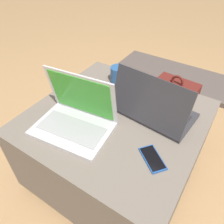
# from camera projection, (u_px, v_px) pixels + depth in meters

# --- Properties ---
(ground_plane) EXTENTS (14.00, 14.00, 0.00)m
(ground_plane) POSITION_uv_depth(u_px,v_px,m) (115.00, 171.00, 1.40)
(ground_plane) COLOR tan
(ottoman) EXTENTS (0.82, 0.81, 0.48)m
(ottoman) POSITION_uv_depth(u_px,v_px,m) (116.00, 147.00, 1.24)
(ottoman) COLOR #3D3832
(ottoman) RESTS_ON ground_plane
(laptop_near) EXTENTS (0.37, 0.29, 0.25)m
(laptop_near) POSITION_uv_depth(u_px,v_px,m) (76.00, 117.00, 1.00)
(laptop_near) COLOR silver
(laptop_near) RESTS_ON ottoman
(laptop_far) EXTENTS (0.39, 0.27, 0.24)m
(laptop_far) POSITION_uv_depth(u_px,v_px,m) (153.00, 108.00, 1.05)
(laptop_far) COLOR #333338
(laptop_far) RESTS_ON ottoman
(cell_phone) EXTENTS (0.14, 0.13, 0.01)m
(cell_phone) POSITION_uv_depth(u_px,v_px,m) (152.00, 159.00, 0.88)
(cell_phone) COLOR #1E4C9E
(cell_phone) RESTS_ON ottoman
(backpack) EXTENTS (0.29, 0.25, 0.46)m
(backpack) POSITION_uv_depth(u_px,v_px,m) (172.00, 107.00, 1.58)
(backpack) COLOR #5B1E19
(backpack) RESTS_ON ground_plane
(coffee_mug) EXTENTS (0.13, 0.09, 0.10)m
(coffee_mug) POSITION_uv_depth(u_px,v_px,m) (119.00, 75.00, 1.29)
(coffee_mug) COLOR #285693
(coffee_mug) RESTS_ON ottoman
(fireplace_hearth) EXTENTS (1.40, 0.50, 0.04)m
(fireplace_hearth) POSITION_uv_depth(u_px,v_px,m) (184.00, 78.00, 2.20)
(fireplace_hearth) COLOR #564C47
(fireplace_hearth) RESTS_ON ground_plane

